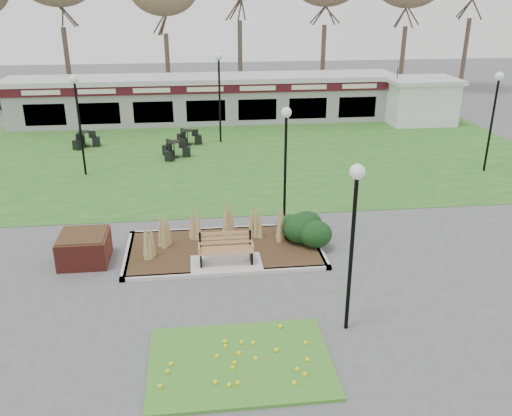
{
  "coord_description": "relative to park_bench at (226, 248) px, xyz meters",
  "views": [
    {
      "loc": [
        -0.84,
        -14.78,
        8.04
      ],
      "look_at": [
        1.15,
        2.0,
        1.15
      ],
      "focal_mm": 38.0,
      "sensor_mm": 36.0,
      "label": 1
    }
  ],
  "objects": [
    {
      "name": "bistro_set_c",
      "position": [
        -1.84,
        11.82,
        -0.29
      ],
      "size": [
        1.46,
        1.56,
        0.84
      ],
      "color": "black",
      "rests_on": "ground"
    },
    {
      "name": "flower_bed",
      "position": [
        0.0,
        -4.85,
        -0.52
      ],
      "size": [
        4.2,
        3.0,
        0.16
      ],
      "color": "#377020",
      "rests_on": "ground"
    },
    {
      "name": "bistro_set_a",
      "position": [
        -1.17,
        14.18,
        -0.3
      ],
      "size": [
        1.37,
        1.5,
        0.8
      ],
      "color": "black",
      "rests_on": "ground"
    },
    {
      "name": "car_black",
      "position": [
        -12.08,
        24.51,
        0.06
      ],
      "size": [
        4.12,
        2.12,
        1.29
      ],
      "primitive_type": "imported",
      "rotation": [
        0.0,
        0.0,
        1.77
      ],
      "color": "black",
      "rests_on": "ground"
    },
    {
      "name": "planting_bed",
      "position": [
        1.27,
        1.1,
        -0.22
      ],
      "size": [
        6.75,
        3.4,
        1.27
      ],
      "color": "#362315",
      "rests_on": "ground"
    },
    {
      "name": "lamp_post_mid_right",
      "position": [
        0.67,
        14.59,
        2.95
      ],
      "size": [
        0.4,
        0.4,
        4.86
      ],
      "color": "black",
      "rests_on": "ground"
    },
    {
      "name": "park_bench",
      "position": [
        0.0,
        0.0,
        0.0
      ],
      "size": [
        1.7,
        0.66,
        0.93
      ],
      "color": "#AF704F",
      "rests_on": "ground"
    },
    {
      "name": "service_hut",
      "position": [
        13.5,
        17.75,
        0.86
      ],
      "size": [
        4.4,
        3.4,
        2.83
      ],
      "color": "white",
      "rests_on": "ground"
    },
    {
      "name": "lamp_post_far_right",
      "position": [
        12.73,
        7.89,
        2.77
      ],
      "size": [
        0.38,
        0.38,
        4.6
      ],
      "color": "black",
      "rests_on": "ground"
    },
    {
      "name": "brick_planter",
      "position": [
        -4.4,
        0.75,
        -0.11
      ],
      "size": [
        1.5,
        1.5,
        0.95
      ],
      "color": "maroon",
      "rests_on": "ground"
    },
    {
      "name": "food_pavilion",
      "position": [
        0.0,
        19.71,
        0.89
      ],
      "size": [
        24.6,
        3.4,
        2.9
      ],
      "color": "#959598",
      "rests_on": "ground"
    },
    {
      "name": "ground",
      "position": [
        0.0,
        -0.25,
        -0.59
      ],
      "size": [
        100.0,
        100.0,
        0.0
      ],
      "primitive_type": "plane",
      "color": "#515154",
      "rests_on": "ground"
    },
    {
      "name": "lamp_post_near_left",
      "position": [
        2.33,
        2.95,
        2.54
      ],
      "size": [
        0.36,
        0.36,
        4.3
      ],
      "color": "black",
      "rests_on": "ground"
    },
    {
      "name": "car_silver",
      "position": [
        -11.93,
        26.48,
        0.21
      ],
      "size": [
        5.03,
        3.27,
        1.59
      ],
      "primitive_type": "imported",
      "rotation": [
        0.0,
        0.0,
        1.9
      ],
      "color": "#B0AFB4",
      "rests_on": "ground"
    },
    {
      "name": "lamp_post_far_left",
      "position": [
        -5.87,
        9.55,
        2.73
      ],
      "size": [
        0.38,
        0.38,
        4.56
      ],
      "color": "black",
      "rests_on": "ground"
    },
    {
      "name": "lawn",
      "position": [
        0.0,
        11.75,
        -0.58
      ],
      "size": [
        34.0,
        16.0,
        0.02
      ],
      "primitive_type": "cube",
      "color": "#295D1D",
      "rests_on": "ground"
    },
    {
      "name": "lamp_post_near_right",
      "position": [
        2.81,
        -3.75,
        2.6
      ],
      "size": [
        0.36,
        0.36,
        4.37
      ],
      "color": "black",
      "rests_on": "ground"
    },
    {
      "name": "bistro_set_b",
      "position": [
        -6.71,
        14.4,
        -0.29
      ],
      "size": [
        1.38,
        1.57,
        0.83
      ],
      "color": "black",
      "rests_on": "ground"
    },
    {
      "name": "patio_umbrella",
      "position": [
        11.85,
        17.75,
        0.89
      ],
      "size": [
        2.38,
        2.4,
        2.33
      ],
      "color": "black",
      "rests_on": "ground"
    }
  ]
}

